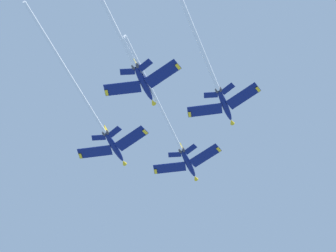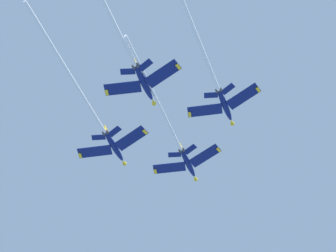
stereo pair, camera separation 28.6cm
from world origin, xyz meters
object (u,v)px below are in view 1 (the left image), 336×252
jet_right_wing (212,73)px  jet_slot (127,50)px  jet_left_wing (100,124)px  jet_lead (179,145)px

jet_right_wing → jet_slot: (7.96, -20.31, -6.14)m
jet_slot → jet_left_wing: bearing=-158.9°
jet_slot → jet_lead: bearing=158.4°
jet_lead → jet_slot: size_ratio=1.00×
jet_lead → jet_right_wing: 25.34m
jet_lead → jet_left_wing: size_ratio=0.97×
jet_lead → jet_right_wing: jet_lead is taller
jet_lead → jet_left_wing: (8.94, -20.43, -6.39)m
jet_left_wing → jet_right_wing: (13.59, 28.65, -1.78)m
jet_lead → jet_right_wing: (22.53, 8.22, -8.17)m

